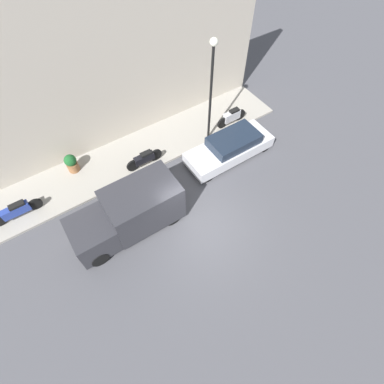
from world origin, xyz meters
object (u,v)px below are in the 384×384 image
(scooter_silver, at_px, (232,117))
(motorcycle_black, at_px, (144,159))
(parked_car, at_px, (230,147))
(delivery_van, at_px, (128,213))
(streetlamp, at_px, (212,80))
(potted_plant, at_px, (71,163))
(motorcycle_blue, at_px, (16,211))

(scooter_silver, height_order, motorcycle_black, scooter_silver)
(parked_car, distance_m, delivery_van, 5.95)
(parked_car, xyz_separation_m, scooter_silver, (1.72, -1.43, -0.01))
(streetlamp, height_order, potted_plant, streetlamp)
(delivery_van, distance_m, potted_plant, 4.31)
(parked_car, height_order, potted_plant, parked_car)
(motorcycle_black, distance_m, potted_plant, 3.38)
(delivery_van, xyz_separation_m, potted_plant, (4.19, 0.92, -0.43))
(scooter_silver, relative_size, potted_plant, 1.89)
(motorcycle_blue, distance_m, streetlamp, 9.88)
(scooter_silver, height_order, potted_plant, potted_plant)
(parked_car, height_order, motorcycle_blue, parked_car)
(potted_plant, bearing_deg, scooter_silver, -100.58)
(delivery_van, height_order, potted_plant, delivery_van)
(motorcycle_blue, height_order, potted_plant, potted_plant)
(delivery_van, bearing_deg, potted_plant, 12.45)
(scooter_silver, height_order, motorcycle_blue, scooter_silver)
(scooter_silver, xyz_separation_m, streetlamp, (-0.20, 1.65, 2.92))
(parked_car, height_order, scooter_silver, parked_car)
(motorcycle_black, bearing_deg, delivery_van, 141.75)
(streetlamp, distance_m, potted_plant, 7.39)
(scooter_silver, height_order, streetlamp, streetlamp)
(motorcycle_black, height_order, potted_plant, potted_plant)
(motorcycle_black, bearing_deg, potted_plant, 62.15)
(delivery_van, xyz_separation_m, motorcycle_black, (2.61, -2.06, -0.49))
(scooter_silver, bearing_deg, parked_car, 140.24)
(delivery_van, xyz_separation_m, streetlamp, (2.46, -5.65, 2.47))
(parked_car, height_order, motorcycle_black, parked_car)
(parked_car, bearing_deg, motorcycle_black, 66.13)
(motorcycle_blue, relative_size, streetlamp, 0.40)
(motorcycle_black, bearing_deg, streetlamp, -92.48)
(streetlamp, bearing_deg, motorcycle_blue, 86.73)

